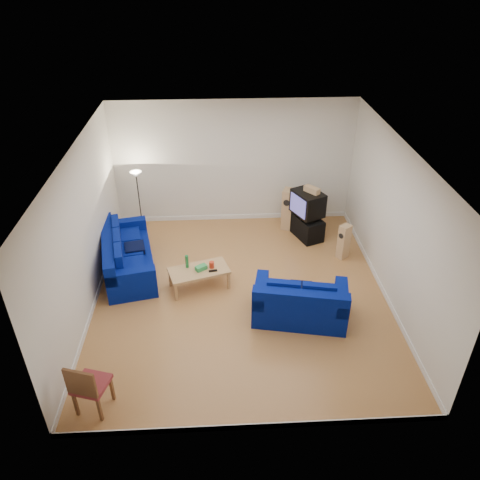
{
  "coord_description": "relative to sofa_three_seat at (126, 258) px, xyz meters",
  "views": [
    {
      "loc": [
        -0.44,
        -7.7,
        6.19
      ],
      "look_at": [
        0.0,
        0.4,
        1.1
      ],
      "focal_mm": 35.0,
      "sensor_mm": 36.0,
      "label": 1
    }
  ],
  "objects": [
    {
      "name": "tissue_box",
      "position": [
        1.69,
        -0.7,
        0.16
      ],
      "size": [
        0.27,
        0.24,
        0.1
      ],
      "primitive_type": "cube",
      "rotation": [
        0.0,
        0.0,
        0.58
      ],
      "color": "green",
      "rests_on": "coffee_table"
    },
    {
      "name": "television",
      "position": [
        4.25,
        1.24,
        0.6
      ],
      "size": [
        0.83,
        0.93,
        0.59
      ],
      "rotation": [
        0.0,
        0.0,
        -1.13
      ],
      "color": "black",
      "rests_on": "av_receiver"
    },
    {
      "name": "remote",
      "position": [
        1.94,
        -0.77,
        0.12
      ],
      "size": [
        0.18,
        0.09,
        0.02
      ],
      "primitive_type": "cube",
      "rotation": [
        0.0,
        0.0,
        0.18
      ],
      "color": "black",
      "rests_on": "coffee_table"
    },
    {
      "name": "sofa_loveseat",
      "position": [
        3.61,
        -1.81,
        0.0
      ],
      "size": [
        1.94,
        1.32,
        0.89
      ],
      "rotation": [
        0.0,
        0.0,
        -0.2
      ],
      "color": "#010C59",
      "rests_on": "ground"
    },
    {
      "name": "coffee_table",
      "position": [
        1.64,
        -0.7,
        0.06
      ],
      "size": [
        1.36,
        0.96,
        0.45
      ],
      "rotation": [
        0.0,
        0.0,
        0.3
      ],
      "color": "tan",
      "rests_on": "ground"
    },
    {
      "name": "tv_stand",
      "position": [
        4.28,
        1.24,
        -0.06
      ],
      "size": [
        0.8,
        1.02,
        0.55
      ],
      "primitive_type": "cube",
      "rotation": [
        0.0,
        0.0,
        -1.19
      ],
      "color": "black",
      "rests_on": "ground"
    },
    {
      "name": "floor_lamp",
      "position": [
        0.15,
        1.69,
        1.03
      ],
      "size": [
        0.28,
        0.28,
        1.66
      ],
      "color": "black",
      "rests_on": "ground"
    },
    {
      "name": "sofa_three_seat",
      "position": [
        0.0,
        0.0,
        0.0
      ],
      "size": [
        1.47,
        2.5,
        0.9
      ],
      "rotation": [
        0.0,
        0.0,
        -1.36
      ],
      "color": "#010C59",
      "rests_on": "ground"
    },
    {
      "name": "centre_speaker",
      "position": [
        4.33,
        1.23,
        0.96
      ],
      "size": [
        0.37,
        0.4,
        0.14
      ],
      "primitive_type": "cube",
      "rotation": [
        0.0,
        0.0,
        -0.87
      ],
      "color": "tan",
      "rests_on": "television"
    },
    {
      "name": "av_receiver",
      "position": [
        4.24,
        1.24,
        0.26
      ],
      "size": [
        0.34,
        0.41,
        0.09
      ],
      "primitive_type": "cube",
      "rotation": [
        0.0,
        0.0,
        -1.62
      ],
      "color": "black",
      "rests_on": "tv_stand"
    },
    {
      "name": "room",
      "position": [
        2.51,
        -1.01,
        1.21
      ],
      "size": [
        6.01,
        6.51,
        3.21
      ],
      "color": "#945B2E",
      "rests_on": "ground"
    },
    {
      "name": "speaker_left",
      "position": [
        3.85,
        1.69,
        0.21
      ],
      "size": [
        0.35,
        0.39,
        1.09
      ],
      "rotation": [
        0.0,
        0.0,
        -0.38
      ],
      "color": "tan",
      "rests_on": "ground"
    },
    {
      "name": "bottle",
      "position": [
        1.4,
        -0.6,
        0.26
      ],
      "size": [
        0.07,
        0.07,
        0.29
      ],
      "primitive_type": "cylinder",
      "rotation": [
        0.0,
        0.0,
        0.0
      ],
      "color": "#197233",
      "rests_on": "coffee_table"
    },
    {
      "name": "dining_chair",
      "position": [
        0.04,
        -3.79,
        0.24
      ],
      "size": [
        0.62,
        0.62,
        1.03
      ],
      "rotation": [
        0.0,
        0.0,
        -0.29
      ],
      "color": "brown",
      "rests_on": "ground"
    },
    {
      "name": "speaker_right",
      "position": [
        4.96,
        0.26,
        0.09
      ],
      "size": [
        0.32,
        0.31,
        0.85
      ],
      "rotation": [
        0.0,
        0.0,
        -0.95
      ],
      "color": "tan",
      "rests_on": "ground"
    },
    {
      "name": "red_canister",
      "position": [
        1.91,
        -0.64,
        0.19
      ],
      "size": [
        0.14,
        0.14,
        0.14
      ],
      "primitive_type": "cylinder",
      "rotation": [
        0.0,
        0.0,
        0.48
      ],
      "color": "red",
      "rests_on": "coffee_table"
    }
  ]
}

